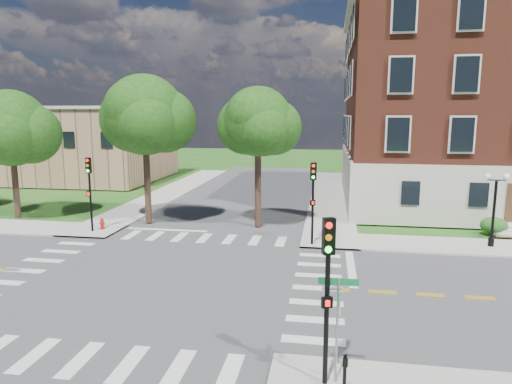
# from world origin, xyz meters

# --- Properties ---
(ground) EXTENTS (160.00, 160.00, 0.00)m
(ground) POSITION_xyz_m (0.00, 0.00, 0.00)
(ground) COLOR #1C5517
(ground) RESTS_ON ground
(road_ew) EXTENTS (90.00, 12.00, 0.01)m
(road_ew) POSITION_xyz_m (0.00, 0.00, 0.01)
(road_ew) COLOR #3D3D3F
(road_ew) RESTS_ON ground
(road_ns) EXTENTS (12.00, 90.00, 0.01)m
(road_ns) POSITION_xyz_m (0.00, 0.00, 0.01)
(road_ns) COLOR #3D3D3F
(road_ns) RESTS_ON ground
(sidewalk_ne) EXTENTS (34.00, 34.00, 0.12)m
(sidewalk_ne) POSITION_xyz_m (15.38, 15.38, 0.06)
(sidewalk_ne) COLOR #9E9B93
(sidewalk_ne) RESTS_ON ground
(sidewalk_nw) EXTENTS (34.00, 34.00, 0.12)m
(sidewalk_nw) POSITION_xyz_m (-15.38, 15.38, 0.06)
(sidewalk_nw) COLOR #9E9B93
(sidewalk_nw) RESTS_ON ground
(crosswalk_east) EXTENTS (2.20, 10.20, 0.02)m
(crosswalk_east) POSITION_xyz_m (7.20, 0.00, 0.00)
(crosswalk_east) COLOR silver
(crosswalk_east) RESTS_ON ground
(stop_bar_east) EXTENTS (0.40, 5.50, 0.00)m
(stop_bar_east) POSITION_xyz_m (8.80, 3.00, 0.00)
(stop_bar_east) COLOR silver
(stop_bar_east) RESTS_ON ground
(secondary_building) EXTENTS (20.40, 15.40, 8.30)m
(secondary_building) POSITION_xyz_m (-22.00, 30.00, 4.28)
(secondary_building) COLOR #9B7255
(secondary_building) RESTS_ON ground
(tree_b) EXTENTS (5.48, 5.48, 9.26)m
(tree_b) POSITION_xyz_m (-15.10, 10.34, 6.62)
(tree_b) COLOR black
(tree_b) RESTS_ON ground
(tree_c) EXTENTS (5.46, 5.46, 10.19)m
(tree_c) POSITION_xyz_m (-4.86, 10.24, 7.55)
(tree_c) COLOR black
(tree_c) RESTS_ON ground
(tree_d) EXTENTS (4.59, 4.59, 9.33)m
(tree_d) POSITION_xyz_m (2.88, 10.45, 7.12)
(tree_d) COLOR black
(tree_d) RESTS_ON ground
(traffic_signal_se) EXTENTS (0.38, 0.45, 4.80)m
(traffic_signal_se) POSITION_xyz_m (7.61, -7.43, 3.19)
(traffic_signal_se) COLOR black
(traffic_signal_se) RESTS_ON ground
(traffic_signal_ne) EXTENTS (0.38, 0.45, 4.80)m
(traffic_signal_ne) POSITION_xyz_m (6.69, 6.61, 3.19)
(traffic_signal_ne) COLOR black
(traffic_signal_ne) RESTS_ON ground
(traffic_signal_nw) EXTENTS (0.34, 0.38, 4.80)m
(traffic_signal_nw) POSITION_xyz_m (-7.56, 7.34, 3.19)
(traffic_signal_nw) COLOR black
(traffic_signal_nw) RESTS_ON ground
(twin_lamp_west) EXTENTS (1.36, 0.36, 4.23)m
(twin_lamp_west) POSITION_xyz_m (16.91, 7.83, 2.52)
(twin_lamp_west) COLOR black
(twin_lamp_west) RESTS_ON ground
(street_sign_pole) EXTENTS (1.10, 1.10, 3.10)m
(street_sign_pole) POSITION_xyz_m (7.92, -7.31, 2.31)
(street_sign_pole) COLOR gray
(street_sign_pole) RESTS_ON ground
(push_button_post) EXTENTS (0.14, 0.21, 1.20)m
(push_button_post) POSITION_xyz_m (8.14, -7.97, 0.80)
(push_button_post) COLOR black
(push_button_post) RESTS_ON ground
(fire_hydrant) EXTENTS (0.35, 0.35, 0.75)m
(fire_hydrant) POSITION_xyz_m (-7.15, 7.92, 0.46)
(fire_hydrant) COLOR maroon
(fire_hydrant) RESTS_ON ground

